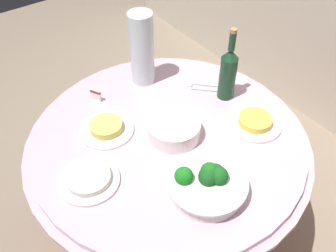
{
  "coord_description": "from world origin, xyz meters",
  "views": [
    {
      "loc": [
        0.84,
        -0.63,
        1.81
      ],
      "look_at": [
        0.0,
        0.0,
        0.79
      ],
      "focal_mm": 39.71,
      "sensor_mm": 36.0,
      "label": 1
    }
  ],
  "objects_px": {
    "plate_stack": "(174,129)",
    "food_plate_fried_egg": "(255,122)",
    "wine_bottle": "(228,72)",
    "food_plate_noodles": "(106,128)",
    "decorative_fruit_vase": "(142,52)",
    "broccoli_bowl": "(207,183)",
    "label_placard_front": "(96,94)",
    "food_plate_rice": "(89,179)",
    "serving_tongs": "(207,88)"
  },
  "relations": [
    {
      "from": "food_plate_noodles",
      "to": "label_placard_front",
      "type": "relative_size",
      "value": 4.0
    },
    {
      "from": "broccoli_bowl",
      "to": "decorative_fruit_vase",
      "type": "bearing_deg",
      "value": 164.57
    },
    {
      "from": "label_placard_front",
      "to": "wine_bottle",
      "type": "bearing_deg",
      "value": 56.14
    },
    {
      "from": "label_placard_front",
      "to": "plate_stack",
      "type": "bearing_deg",
      "value": 20.35
    },
    {
      "from": "plate_stack",
      "to": "decorative_fruit_vase",
      "type": "height_order",
      "value": "decorative_fruit_vase"
    },
    {
      "from": "food_plate_fried_egg",
      "to": "label_placard_front",
      "type": "distance_m",
      "value": 0.7
    },
    {
      "from": "plate_stack",
      "to": "serving_tongs",
      "type": "bearing_deg",
      "value": 116.52
    },
    {
      "from": "broccoli_bowl",
      "to": "serving_tongs",
      "type": "bearing_deg",
      "value": 138.85
    },
    {
      "from": "wine_bottle",
      "to": "food_plate_noodles",
      "type": "bearing_deg",
      "value": -102.48
    },
    {
      "from": "wine_bottle",
      "to": "serving_tongs",
      "type": "height_order",
      "value": "wine_bottle"
    },
    {
      "from": "food_plate_rice",
      "to": "food_plate_noodles",
      "type": "distance_m",
      "value": 0.26
    },
    {
      "from": "plate_stack",
      "to": "wine_bottle",
      "type": "distance_m",
      "value": 0.36
    },
    {
      "from": "plate_stack",
      "to": "food_plate_noodles",
      "type": "xyz_separation_m",
      "value": [
        -0.18,
        -0.21,
        -0.02
      ]
    },
    {
      "from": "wine_bottle",
      "to": "food_plate_rice",
      "type": "height_order",
      "value": "wine_bottle"
    },
    {
      "from": "food_plate_rice",
      "to": "label_placard_front",
      "type": "bearing_deg",
      "value": 148.02
    },
    {
      "from": "food_plate_rice",
      "to": "food_plate_fried_egg",
      "type": "bearing_deg",
      "value": 77.97
    },
    {
      "from": "decorative_fruit_vase",
      "to": "wine_bottle",
      "type": "bearing_deg",
      "value": 35.53
    },
    {
      "from": "plate_stack",
      "to": "wine_bottle",
      "type": "xyz_separation_m",
      "value": [
        -0.06,
        0.34,
        0.09
      ]
    },
    {
      "from": "food_plate_noodles",
      "to": "label_placard_front",
      "type": "distance_m",
      "value": 0.21
    },
    {
      "from": "decorative_fruit_vase",
      "to": "food_plate_noodles",
      "type": "height_order",
      "value": "decorative_fruit_vase"
    },
    {
      "from": "decorative_fruit_vase",
      "to": "food_plate_rice",
      "type": "distance_m",
      "value": 0.64
    },
    {
      "from": "food_plate_fried_egg",
      "to": "label_placard_front",
      "type": "relative_size",
      "value": 4.0
    },
    {
      "from": "broccoli_bowl",
      "to": "label_placard_front",
      "type": "distance_m",
      "value": 0.67
    },
    {
      "from": "plate_stack",
      "to": "decorative_fruit_vase",
      "type": "distance_m",
      "value": 0.41
    },
    {
      "from": "decorative_fruit_vase",
      "to": "food_plate_fried_egg",
      "type": "distance_m",
      "value": 0.58
    },
    {
      "from": "decorative_fruit_vase",
      "to": "food_plate_noodles",
      "type": "distance_m",
      "value": 0.4
    },
    {
      "from": "broccoli_bowl",
      "to": "plate_stack",
      "type": "relative_size",
      "value": 1.33
    },
    {
      "from": "broccoli_bowl",
      "to": "decorative_fruit_vase",
      "type": "height_order",
      "value": "decorative_fruit_vase"
    },
    {
      "from": "serving_tongs",
      "to": "food_plate_noodles",
      "type": "relative_size",
      "value": 0.66
    },
    {
      "from": "serving_tongs",
      "to": "plate_stack",
      "type": "bearing_deg",
      "value": -63.48
    },
    {
      "from": "decorative_fruit_vase",
      "to": "food_plate_noodles",
      "type": "bearing_deg",
      "value": -57.62
    },
    {
      "from": "food_plate_noodles",
      "to": "label_placard_front",
      "type": "height_order",
      "value": "label_placard_front"
    },
    {
      "from": "serving_tongs",
      "to": "decorative_fruit_vase",
      "type": "bearing_deg",
      "value": -139.18
    },
    {
      "from": "plate_stack",
      "to": "food_plate_noodles",
      "type": "height_order",
      "value": "plate_stack"
    },
    {
      "from": "food_plate_noodles",
      "to": "label_placard_front",
      "type": "xyz_separation_m",
      "value": [
        -0.2,
        0.06,
        0.01
      ]
    },
    {
      "from": "wine_bottle",
      "to": "food_plate_fried_egg",
      "type": "relative_size",
      "value": 1.53
    },
    {
      "from": "wine_bottle",
      "to": "food_plate_noodles",
      "type": "xyz_separation_m",
      "value": [
        -0.12,
        -0.54,
        -0.11
      ]
    },
    {
      "from": "wine_bottle",
      "to": "food_plate_rice",
      "type": "xyz_separation_m",
      "value": [
        0.07,
        -0.72,
        -0.11
      ]
    },
    {
      "from": "food_plate_noodles",
      "to": "label_placard_front",
      "type": "bearing_deg",
      "value": 162.59
    },
    {
      "from": "decorative_fruit_vase",
      "to": "food_plate_fried_egg",
      "type": "xyz_separation_m",
      "value": [
        0.53,
        0.2,
        -0.14
      ]
    },
    {
      "from": "plate_stack",
      "to": "food_plate_fried_egg",
      "type": "bearing_deg",
      "value": 63.64
    },
    {
      "from": "food_plate_fried_egg",
      "to": "label_placard_front",
      "type": "xyz_separation_m",
      "value": [
        -0.53,
        -0.45,
        0.01
      ]
    },
    {
      "from": "decorative_fruit_vase",
      "to": "food_plate_fried_egg",
      "type": "relative_size",
      "value": 1.55
    },
    {
      "from": "food_plate_rice",
      "to": "food_plate_noodles",
      "type": "height_order",
      "value": "food_plate_noodles"
    },
    {
      "from": "broccoli_bowl",
      "to": "serving_tongs",
      "type": "xyz_separation_m",
      "value": [
        -0.44,
        0.38,
        -0.04
      ]
    },
    {
      "from": "food_plate_rice",
      "to": "food_plate_noodles",
      "type": "xyz_separation_m",
      "value": [
        -0.19,
        0.18,
        0.0
      ]
    },
    {
      "from": "wine_bottle",
      "to": "serving_tongs",
      "type": "relative_size",
      "value": 2.32
    },
    {
      "from": "wine_bottle",
      "to": "food_plate_noodles",
      "type": "relative_size",
      "value": 1.53
    },
    {
      "from": "plate_stack",
      "to": "food_plate_fried_egg",
      "type": "distance_m",
      "value": 0.34
    },
    {
      "from": "food_plate_rice",
      "to": "label_placard_front",
      "type": "xyz_separation_m",
      "value": [
        -0.39,
        0.24,
        0.02
      ]
    }
  ]
}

